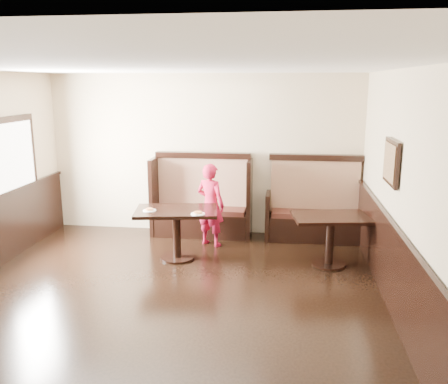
% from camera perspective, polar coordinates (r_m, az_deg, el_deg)
% --- Properties ---
extents(ground, '(7.00, 7.00, 0.00)m').
position_cam_1_polar(ground, '(5.56, -8.74, -15.49)').
color(ground, black).
rests_on(ground, ground).
extents(room_shell, '(7.00, 7.00, 7.00)m').
position_cam_1_polar(room_shell, '(5.61, -11.12, -7.79)').
color(room_shell, tan).
rests_on(room_shell, ground).
extents(booth_main, '(1.75, 0.72, 1.45)m').
position_cam_1_polar(booth_main, '(8.37, -2.65, -1.61)').
color(booth_main, black).
rests_on(booth_main, ground).
extents(booth_neighbor, '(1.65, 0.72, 1.45)m').
position_cam_1_polar(booth_neighbor, '(8.28, 10.78, -2.34)').
color(booth_neighbor, black).
rests_on(booth_neighbor, ground).
extents(table_main, '(1.32, 0.95, 0.78)m').
position_cam_1_polar(table_main, '(7.21, -5.73, -3.51)').
color(table_main, black).
rests_on(table_main, ground).
extents(table_neighbor, '(1.19, 0.88, 0.75)m').
position_cam_1_polar(table_neighbor, '(7.11, 12.67, -4.28)').
color(table_neighbor, black).
rests_on(table_neighbor, ground).
extents(child, '(0.59, 0.50, 1.37)m').
position_cam_1_polar(child, '(7.76, -1.63, -1.55)').
color(child, '#A61131').
rests_on(child, ground).
extents(pizza_plate_left, '(0.20, 0.20, 0.04)m').
position_cam_1_polar(pizza_plate_left, '(7.14, -8.96, -2.15)').
color(pizza_plate_left, white).
rests_on(pizza_plate_left, table_main).
extents(pizza_plate_right, '(0.21, 0.21, 0.04)m').
position_cam_1_polar(pizza_plate_right, '(6.88, -3.16, -2.57)').
color(pizza_plate_right, white).
rests_on(pizza_plate_right, table_main).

